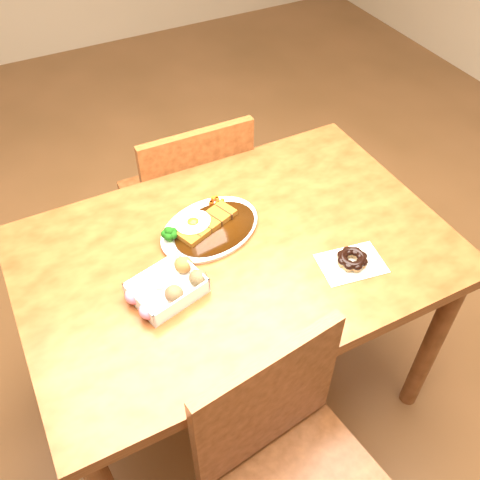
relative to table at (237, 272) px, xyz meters
name	(u,v)px	position (x,y,z in m)	size (l,w,h in m)	color
ground	(237,384)	(0.00, 0.00, -0.65)	(6.00, 6.00, 0.00)	brown
table	(237,272)	(0.00, 0.00, 0.00)	(1.20, 0.80, 0.75)	#522710
chair_far	(189,202)	(0.07, 0.53, -0.17)	(0.43, 0.43, 0.87)	#522710
chair_near	(294,479)	(-0.11, -0.54, -0.17)	(0.47, 0.47, 0.87)	#522710
katsu_curry_plate	(208,227)	(-0.04, 0.10, 0.11)	(0.36, 0.30, 0.06)	white
donut_box	(167,287)	(-0.23, -0.06, 0.12)	(0.22, 0.18, 0.05)	white
pon_de_ring	(352,260)	(0.25, -0.19, 0.12)	(0.19, 0.15, 0.03)	silver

